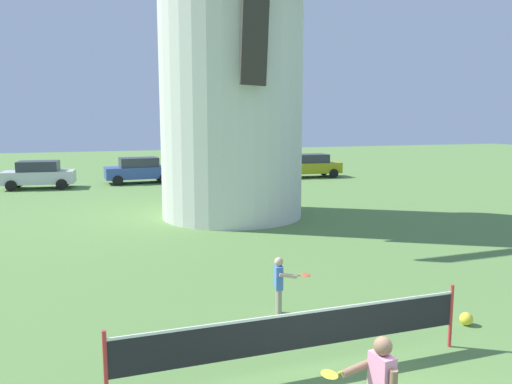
# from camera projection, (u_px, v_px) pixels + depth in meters

# --- Properties ---
(windmill) EXTENTS (9.16, 6.34, 14.14)m
(windmill) POSITION_uv_depth(u_px,v_px,m) (231.00, 40.00, 19.32)
(windmill) COLOR silver
(windmill) RESTS_ON ground_plane
(tennis_net) EXTENTS (5.72, 0.06, 1.10)m
(tennis_net) POSITION_uv_depth(u_px,v_px,m) (299.00, 331.00, 7.61)
(tennis_net) COLOR red
(tennis_net) RESTS_ON ground_plane
(player_far) EXTENTS (0.69, 0.58, 1.17)m
(player_far) POSITION_uv_depth(u_px,v_px,m) (280.00, 282.00, 9.98)
(player_far) COLOR #9E937F
(player_far) RESTS_ON ground_plane
(stray_ball) EXTENTS (0.25, 0.25, 0.25)m
(stray_ball) POSITION_uv_depth(u_px,v_px,m) (466.00, 319.00, 9.51)
(stray_ball) COLOR yellow
(stray_ball) RESTS_ON ground_plane
(parked_car_silver) EXTENTS (3.96, 2.18, 1.56)m
(parked_car_silver) POSITION_uv_depth(u_px,v_px,m) (39.00, 174.00, 28.32)
(parked_car_silver) COLOR silver
(parked_car_silver) RESTS_ON ground_plane
(parked_car_blue) EXTENTS (4.12, 2.03, 1.56)m
(parked_car_blue) POSITION_uv_depth(u_px,v_px,m) (139.00, 170.00, 30.86)
(parked_car_blue) COLOR #334C99
(parked_car_blue) RESTS_ON ground_plane
(parked_car_red) EXTENTS (4.54, 2.20, 1.56)m
(parked_car_red) POSITION_uv_depth(u_px,v_px,m) (229.00, 167.00, 32.60)
(parked_car_red) COLOR red
(parked_car_red) RESTS_ON ground_plane
(parked_car_mustard) EXTENTS (4.12, 2.07, 1.56)m
(parked_car_mustard) POSITION_uv_depth(u_px,v_px,m) (310.00, 165.00, 33.95)
(parked_car_mustard) COLOR #999919
(parked_car_mustard) RESTS_ON ground_plane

